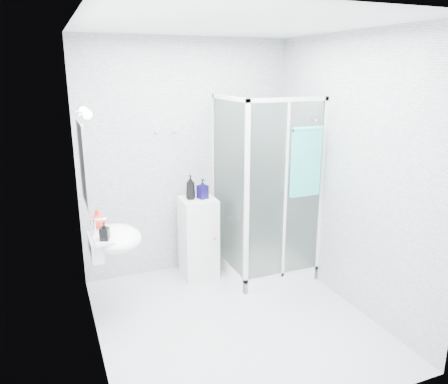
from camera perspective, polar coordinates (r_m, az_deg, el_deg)
name	(u,v)px	position (r m, az deg, el deg)	size (l,w,h in m)	color
room	(234,186)	(3.73, 1.34, 0.80)	(2.40, 2.60, 2.60)	silver
shower_enclosure	(261,237)	(4.93, 4.85, -5.92)	(0.90, 0.95, 2.00)	white
wall_basin	(113,239)	(4.05, -14.33, -5.99)	(0.46, 0.56, 0.35)	white
mirror	(83,164)	(3.83, -17.98, 3.51)	(0.02, 0.60, 0.70)	white
vanity_lights	(84,113)	(3.77, -17.76, 9.83)	(0.10, 0.40, 0.08)	silver
wall_hooks	(166,131)	(4.75, -7.60, 7.84)	(0.23, 0.06, 0.03)	silver
storage_cabinet	(199,238)	(4.90, -3.34, -5.96)	(0.38, 0.40, 0.91)	silver
hand_towel	(306,160)	(4.46, 10.69, 4.10)	(0.33, 0.05, 0.71)	#2FB2A6
shampoo_bottle_a	(190,187)	(4.70, -4.40, 0.63)	(0.10, 0.10, 0.27)	black
shampoo_bottle_b	(203,189)	(4.72, -2.82, 0.42)	(0.10, 0.10, 0.22)	#100A41
soap_dispenser_orange	(98,219)	(4.13, -16.17, -3.38)	(0.14, 0.14, 0.18)	red
soap_dispenser_black	(104,231)	(3.83, -15.35, -4.94)	(0.07, 0.07, 0.16)	black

